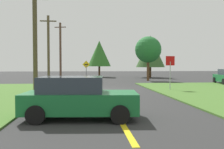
# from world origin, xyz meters

# --- Properties ---
(ground_plane) EXTENTS (120.00, 120.00, 0.00)m
(ground_plane) POSITION_xyz_m (0.00, 0.00, 0.00)
(ground_plane) COLOR #2E2E2E
(lane_stripe_center) EXTENTS (0.20, 14.00, 0.01)m
(lane_stripe_center) POSITION_xyz_m (0.00, -8.00, 0.01)
(lane_stripe_center) COLOR yellow
(lane_stripe_center) RESTS_ON ground
(stop_sign) EXTENTS (0.76, 0.13, 2.78)m
(stop_sign) POSITION_xyz_m (5.44, -1.34, 1.96)
(stop_sign) COLOR #9EA0A8
(stop_sign) RESTS_ON ground
(car_behind_on_main_road) EXTENTS (4.44, 2.37, 1.62)m
(car_behind_on_main_road) POSITION_xyz_m (-1.56, -11.44, 0.81)
(car_behind_on_main_road) COLOR #196B33
(car_behind_on_main_road) RESTS_ON ground
(utility_pole_near) EXTENTS (1.80, 0.30, 7.20)m
(utility_pole_near) POSITION_xyz_m (-4.81, -3.30, 3.71)
(utility_pole_near) COLOR #4D432A
(utility_pole_near) RESTS_ON ground
(utility_pole_mid) EXTENTS (1.80, 0.28, 7.51)m
(utility_pole_mid) POSITION_xyz_m (-5.53, 7.39, 3.89)
(utility_pole_mid) COLOR brown
(utility_pole_mid) RESTS_ON ground
(utility_pole_far) EXTENTS (1.77, 0.59, 8.51)m
(utility_pole_far) POSITION_xyz_m (-5.36, 18.08, 4.35)
(utility_pole_far) COLOR brown
(utility_pole_far) RESTS_ON ground
(direction_sign) EXTENTS (0.90, 0.13, 2.57)m
(direction_sign) POSITION_xyz_m (-1.38, 8.97, 1.60)
(direction_sign) COLOR slate
(direction_sign) RESTS_ON ground
(oak_tree_left) EXTENTS (3.91, 3.91, 6.13)m
(oak_tree_left) POSITION_xyz_m (0.75, 21.33, 3.97)
(oak_tree_left) COLOR brown
(oak_tree_left) RESTS_ON ground
(pine_tree_center) EXTENTS (3.41, 3.41, 5.76)m
(pine_tree_center) POSITION_xyz_m (6.61, 10.94, 4.04)
(pine_tree_center) COLOR brown
(pine_tree_center) RESTS_ON ground
(oak_tree_right) EXTENTS (4.65, 4.65, 6.82)m
(oak_tree_right) POSITION_xyz_m (8.91, 18.82, 4.25)
(oak_tree_right) COLOR brown
(oak_tree_right) RESTS_ON ground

